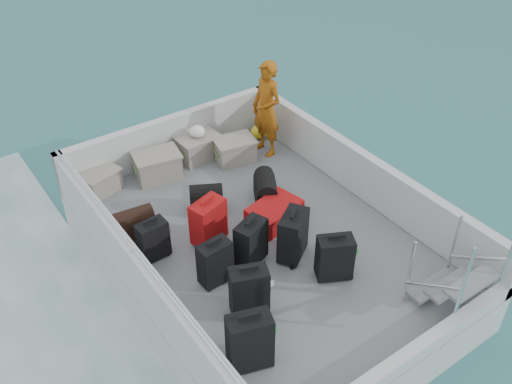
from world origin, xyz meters
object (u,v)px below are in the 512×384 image
suitcase_2 (153,240)px  crate_3 (235,151)px  crate_1 (158,167)px  suitcase_6 (335,258)px  suitcase_7 (293,236)px  suitcase_8 (274,213)px  passenger (267,109)px  suitcase_3 (249,292)px  suitcase_5 (208,222)px  crate_2 (198,148)px  suitcase_4 (251,243)px  suitcase_0 (250,342)px  crate_0 (101,182)px  suitcase_1 (215,263)px

suitcase_2 → crate_3: 2.38m
crate_1 → crate_3: bearing=-13.3°
suitcase_6 → suitcase_7: 0.60m
suitcase_8 → passenger: (0.95, 1.48, 0.62)m
suitcase_3 → suitcase_8: size_ratio=0.90×
suitcase_2 → suitcase_7: bearing=-37.3°
suitcase_5 → crate_2: bearing=47.2°
suitcase_4 → crate_1: 2.29m
suitcase_5 → crate_2: 1.98m
crate_2 → crate_3: size_ratio=1.04×
suitcase_3 → suitcase_5: size_ratio=1.04×
suitcase_3 → suitcase_4: size_ratio=1.06×
suitcase_0 → suitcase_6: suitcase_0 is taller
suitcase_3 → suitcase_7: suitcase_7 is taller
crate_2 → suitcase_2: bearing=-134.6°
suitcase_6 → suitcase_7: bearing=134.3°
suitcase_6 → crate_1: size_ratio=0.92×
suitcase_3 → crate_0: (-0.44, 3.12, -0.17)m
suitcase_4 → suitcase_8: size_ratio=0.86×
suitcase_1 → crate_3: bearing=48.3°
suitcase_5 → suitcase_8: size_ratio=0.87×
crate_0 → suitcase_7: bearing=-62.1°
suitcase_5 → suitcase_8: 0.95m
suitcase_3 → suitcase_6: 1.16m
suitcase_2 → passenger: 2.88m
suitcase_2 → crate_2: 2.29m
suitcase_7 → suitcase_8: 0.73m
suitcase_3 → passenger: size_ratio=0.42×
suitcase_0 → suitcase_7: bearing=55.0°
suitcase_2 → suitcase_7: 1.73m
suitcase_0 → suitcase_4: bearing=72.6°
suitcase_4 → crate_1: size_ratio=0.96×
crate_0 → crate_1: (0.83, -0.17, 0.04)m
suitcase_2 → suitcase_5: suitcase_5 is taller
suitcase_6 → crate_1: bearing=130.8°
suitcase_3 → crate_2: (1.16, 3.06, -0.14)m
crate_1 → crate_3: 1.22m
suitcase_6 → crate_2: suitcase_6 is taller
crate_0 → crate_2: size_ratio=0.85×
suitcase_2 → suitcase_5: bearing=-13.2°
suitcase_4 → suitcase_7: 0.53m
crate_3 → passenger: size_ratio=0.38×
suitcase_0 → crate_2: 3.96m
suitcase_2 → crate_3: suitcase_2 is taller
suitcase_4 → crate_2: suitcase_4 is taller
suitcase_1 → passenger: (2.19, 1.97, 0.47)m
suitcase_8 → crate_1: (-0.79, 1.83, 0.05)m
crate_1 → crate_2: size_ratio=1.06×
suitcase_7 → crate_1: bearing=69.9°
crate_3 → suitcase_5: bearing=-133.8°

